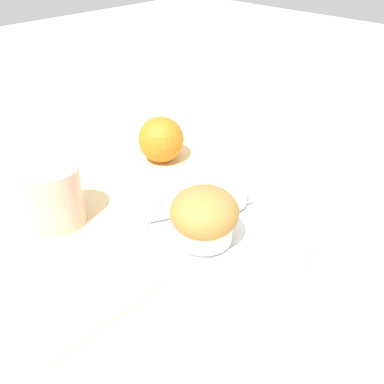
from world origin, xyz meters
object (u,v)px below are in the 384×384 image
(orange_fruit, at_px, (161,140))
(juice_glass, at_px, (55,196))
(butter_knife, at_px, (202,207))
(muffin, at_px, (204,216))

(orange_fruit, bearing_deg, juice_glass, -172.43)
(butter_knife, bearing_deg, muffin, -107.50)
(orange_fruit, bearing_deg, muffin, -119.88)
(muffin, relative_size, orange_fruit, 1.09)
(orange_fruit, height_order, juice_glass, juice_glass)
(muffin, xyz_separation_m, orange_fruit, (0.13, 0.23, -0.01))
(butter_knife, bearing_deg, orange_fruit, 93.02)
(muffin, xyz_separation_m, juice_glass, (-0.10, 0.20, -0.01))
(orange_fruit, distance_m, juice_glass, 0.24)
(muffin, relative_size, juice_glass, 0.99)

